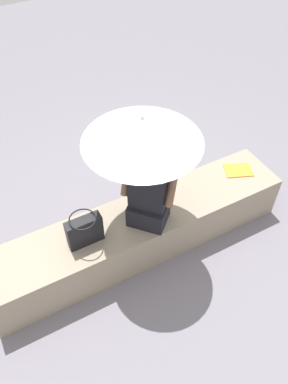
{
  "coord_description": "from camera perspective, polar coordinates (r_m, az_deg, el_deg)",
  "views": [
    {
      "loc": [
        1.07,
        2.07,
        3.27
      ],
      "look_at": [
        -0.02,
        0.04,
        0.84
      ],
      "focal_mm": 36.02,
      "sensor_mm": 36.0,
      "label": 1
    }
  ],
  "objects": [
    {
      "name": "ground_plane",
      "position": [
        4.02,
        -0.58,
        -7.97
      ],
      "size": [
        14.0,
        14.0,
        0.0
      ],
      "primitive_type": "plane",
      "color": "slate"
    },
    {
      "name": "stone_bench",
      "position": [
        3.82,
        -0.61,
        -5.86
      ],
      "size": [
        3.01,
        0.58,
        0.49
      ],
      "primitive_type": "cube",
      "color": "gray",
      "rests_on": "ground"
    },
    {
      "name": "magazine",
      "position": [
        4.17,
        13.78,
        3.15
      ],
      "size": [
        0.34,
        0.29,
        0.01
      ],
      "primitive_type": "cube",
      "rotation": [
        0.0,
        0.0,
        -0.39
      ],
      "color": "gold",
      "rests_on": "stone_bench"
    },
    {
      "name": "parasol",
      "position": [
        2.9,
        -0.26,
        9.13
      ],
      "size": [
        0.95,
        0.95,
        1.16
      ],
      "color": "#B7B7BC",
      "rests_on": "stone_bench"
    },
    {
      "name": "person_seated",
      "position": [
        3.31,
        0.7,
        0.14
      ],
      "size": [
        0.46,
        0.48,
        0.9
      ],
      "color": "black",
      "rests_on": "stone_bench"
    },
    {
      "name": "handbag_black",
      "position": [
        3.36,
        -8.8,
        -5.65
      ],
      "size": [
        0.32,
        0.23,
        0.32
      ],
      "color": "black",
      "rests_on": "stone_bench"
    }
  ]
}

